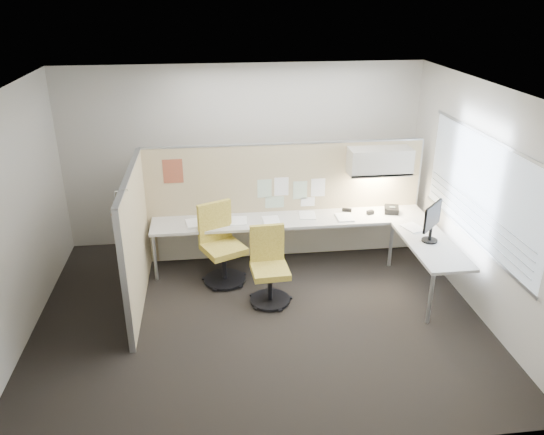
{
  "coord_description": "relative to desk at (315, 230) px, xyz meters",
  "views": [
    {
      "loc": [
        -0.53,
        -5.66,
        3.82
      ],
      "look_at": [
        0.27,
        0.8,
        0.97
      ],
      "focal_mm": 35.0,
      "sensor_mm": 36.0,
      "label": 1
    }
  ],
  "objects": [
    {
      "name": "monitor",
      "position": [
        1.37,
        -0.81,
        0.43
      ],
      "size": [
        0.37,
        0.38,
        0.53
      ],
      "rotation": [
        0.0,
        0.0,
        0.8
      ],
      "color": "black",
      "rests_on": "desk"
    },
    {
      "name": "chair_right",
      "position": [
        -0.76,
        -0.8,
        -0.14
      ],
      "size": [
        0.53,
        0.53,
        1.0
      ],
      "rotation": [
        0.0,
        0.0,
        0.06
      ],
      "color": "black",
      "rests_on": "floor"
    },
    {
      "name": "floor",
      "position": [
        -0.93,
        -1.13,
        -0.61
      ],
      "size": [
        5.5,
        4.5,
        0.01
      ],
      "primitive_type": "cube",
      "color": "black",
      "rests_on": "ground"
    },
    {
      "name": "paper_stack_1",
      "position": [
        -1.09,
        0.13,
        0.14
      ],
      "size": [
        0.25,
        0.31,
        0.02
      ],
      "primitive_type": "cube",
      "rotation": [
        0.0,
        0.0,
        -0.06
      ],
      "color": "white",
      "rests_on": "desk"
    },
    {
      "name": "partition_back",
      "position": [
        -0.38,
        0.47,
        0.27
      ],
      "size": [
        4.1,
        0.06,
        1.75
      ],
      "primitive_type": "cube",
      "color": "#C4B088",
      "rests_on": "floor"
    },
    {
      "name": "wall_left",
      "position": [
        -3.68,
        -1.13,
        0.8
      ],
      "size": [
        0.02,
        4.5,
        2.8
      ],
      "primitive_type": "cube",
      "color": "beige",
      "rests_on": "ground"
    },
    {
      "name": "paper_stack_2",
      "position": [
        -0.63,
        0.05,
        0.15
      ],
      "size": [
        0.24,
        0.3,
        0.04
      ],
      "primitive_type": "cube",
      "rotation": [
        0.0,
        0.0,
        0.02
      ],
      "color": "white",
      "rests_on": "desk"
    },
    {
      "name": "desk",
      "position": [
        0.0,
        0.0,
        0.0
      ],
      "size": [
        4.0,
        2.07,
        0.73
      ],
      "color": "beige",
      "rests_on": "floor"
    },
    {
      "name": "paper_stack_5",
      "position": [
        1.3,
        -0.4,
        0.14
      ],
      "size": [
        0.31,
        0.36,
        0.02
      ],
      "primitive_type": "cube",
      "rotation": [
        0.0,
        0.0,
        0.33
      ],
      "color": "white",
      "rests_on": "desk"
    },
    {
      "name": "window_pane",
      "position": [
        1.79,
        -1.13,
        0.95
      ],
      "size": [
        0.01,
        2.8,
        1.3
      ],
      "primitive_type": "cube",
      "color": "#9CACB6",
      "rests_on": "wall_right"
    },
    {
      "name": "paper_stack_3",
      "position": [
        -0.07,
        0.22,
        0.13
      ],
      "size": [
        0.26,
        0.32,
        0.01
      ],
      "primitive_type": "cube",
      "rotation": [
        0.0,
        0.0,
        -0.09
      ],
      "color": "white",
      "rests_on": "desk"
    },
    {
      "name": "tape_dispenser",
      "position": [
        0.86,
        0.16,
        0.16
      ],
      "size": [
        0.11,
        0.09,
        0.06
      ],
      "primitive_type": "cube",
      "rotation": [
        0.0,
        0.0,
        0.3
      ],
      "color": "black",
      "rests_on": "desk"
    },
    {
      "name": "ceiling",
      "position": [
        -0.93,
        -1.13,
        2.2
      ],
      "size": [
        5.5,
        4.5,
        0.01
      ],
      "primitive_type": "cube",
      "color": "white",
      "rests_on": "wall_back"
    },
    {
      "name": "wall_back",
      "position": [
        -0.93,
        1.12,
        0.8
      ],
      "size": [
        5.5,
        0.02,
        2.8
      ],
      "primitive_type": "cube",
      "color": "beige",
      "rests_on": "ground"
    },
    {
      "name": "stapler",
      "position": [
        0.54,
        0.3,
        0.15
      ],
      "size": [
        0.14,
        0.09,
        0.05
      ],
      "primitive_type": "cube",
      "rotation": [
        0.0,
        0.0,
        -0.37
      ],
      "color": "black",
      "rests_on": "desk"
    },
    {
      "name": "wall_front",
      "position": [
        -0.93,
        -3.38,
        0.8
      ],
      "size": [
        5.5,
        0.02,
        2.8
      ],
      "primitive_type": "cube",
      "color": "beige",
      "rests_on": "ground"
    },
    {
      "name": "chair_left",
      "position": [
        -1.36,
        -0.2,
        -0.09
      ],
      "size": [
        0.68,
        0.7,
        1.1
      ],
      "rotation": [
        0.0,
        0.0,
        0.43
      ],
      "color": "black",
      "rests_on": "floor"
    },
    {
      "name": "poster",
      "position": [
        -1.98,
        0.44,
        0.82
      ],
      "size": [
        0.28,
        0.0,
        0.35
      ],
      "primitive_type": "cube",
      "color": "#DC461B",
      "rests_on": "partition_back"
    },
    {
      "name": "task_light_strip",
      "position": [
        0.97,
        0.26,
        0.7
      ],
      "size": [
        0.6,
        0.06,
        0.02
      ],
      "primitive_type": "cube",
      "color": "#FFEABF",
      "rests_on": "overhead_bin"
    },
    {
      "name": "overhead_bin",
      "position": [
        0.97,
        0.26,
        0.91
      ],
      "size": [
        0.9,
        0.36,
        0.38
      ],
      "primitive_type": "cube",
      "color": "beige",
      "rests_on": "partition_back"
    },
    {
      "name": "paper_stack_4",
      "position": [
        0.45,
        0.07,
        0.14
      ],
      "size": [
        0.23,
        0.3,
        0.02
      ],
      "primitive_type": "cube",
      "rotation": [
        0.0,
        0.0,
        -0.01
      ],
      "color": "white",
      "rests_on": "desk"
    },
    {
      "name": "partition_left",
      "position": [
        -2.43,
        -0.63,
        0.27
      ],
      "size": [
        0.06,
        2.2,
        1.75
      ],
      "primitive_type": "cube",
      "color": "#C4B088",
      "rests_on": "floor"
    },
    {
      "name": "paper_stack_0",
      "position": [
        -1.71,
        0.1,
        0.15
      ],
      "size": [
        0.27,
        0.33,
        0.03
      ],
      "primitive_type": "cube",
      "rotation": [
        0.0,
        0.0,
        0.16
      ],
      "color": "white",
      "rests_on": "desk"
    },
    {
      "name": "phone",
      "position": [
        1.18,
        0.17,
        0.18
      ],
      "size": [
        0.25,
        0.24,
        0.12
      ],
      "rotation": [
        0.0,
        0.0,
        -0.28
      ],
      "color": "black",
      "rests_on": "desk"
    },
    {
      "name": "coat_hook",
      "position": [
        -2.51,
        -1.23,
        0.82
      ],
      "size": [
        0.18,
        0.43,
        1.3
      ],
      "color": "silver",
      "rests_on": "partition_left"
    },
    {
      "name": "pinned_papers",
      "position": [
        -0.3,
        0.44,
        0.43
      ],
      "size": [
        1.01,
        0.0,
        0.47
      ],
      "color": "#8CBF8C",
      "rests_on": "partition_back"
    },
    {
      "name": "wall_right",
      "position": [
        1.82,
        -1.13,
        0.8
      ],
      "size": [
        0.02,
        4.5,
        2.8
      ],
      "primitive_type": "cube",
      "color": "beige",
      "rests_on": "ground"
    }
  ]
}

